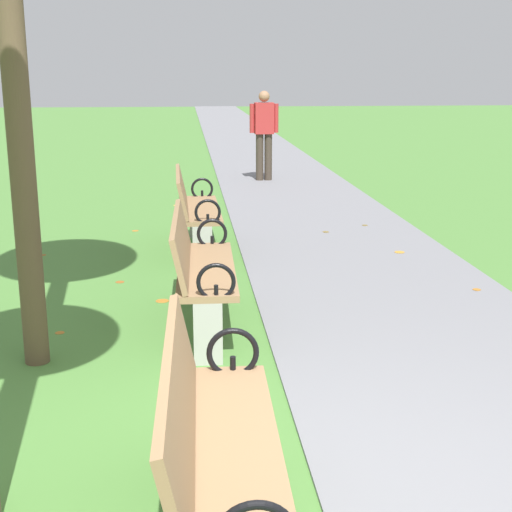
{
  "coord_description": "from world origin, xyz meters",
  "views": [
    {
      "loc": [
        -0.59,
        -2.75,
        1.98
      ],
      "look_at": [
        -0.05,
        2.83,
        0.55
      ],
      "focal_mm": 50.91,
      "sensor_mm": 36.0,
      "label": 1
    }
  ],
  "objects": [
    {
      "name": "park_bench_2",
      "position": [
        -0.5,
        2.74,
        0.49
      ],
      "size": [
        0.5,
        1.61,
        0.9
      ],
      "color": "#93704C",
      "rests_on": "ground"
    },
    {
      "name": "paved_walkway",
      "position": [
        1.18,
        18.0,
        0.01
      ],
      "size": [
        2.36,
        44.0,
        0.02
      ],
      "primitive_type": "cube",
      "color": "slate",
      "rests_on": "ground"
    },
    {
      "name": "park_bench_3",
      "position": [
        -0.5,
        5.27,
        0.49
      ],
      "size": [
        0.49,
        1.61,
        0.9
      ],
      "color": "#93704C",
      "rests_on": "ground"
    },
    {
      "name": "pedestrian_walking",
      "position": [
        0.85,
        10.58,
        0.93
      ],
      "size": [
        0.53,
        0.23,
        1.62
      ],
      "color": "#3D3328",
      "rests_on": "paved_walkway"
    },
    {
      "name": "park_bench_1",
      "position": [
        -0.5,
        -0.06,
        0.49
      ],
      "size": [
        0.5,
        1.61,
        0.9
      ],
      "color": "#93704C",
      "rests_on": "ground"
    },
    {
      "name": "scattered_leaves",
      "position": [
        -0.45,
        3.63,
        0.01
      ],
      "size": [
        4.68,
        9.27,
        0.02
      ],
      "color": "#BC842D",
      "rests_on": "ground"
    }
  ]
}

